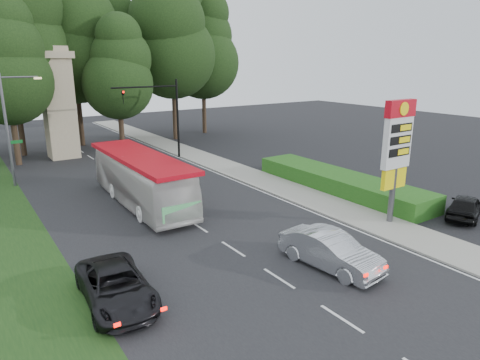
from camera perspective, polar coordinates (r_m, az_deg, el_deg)
ground at (r=18.10m, az=6.24°, el=-13.61°), size 120.00×120.00×0.00m
road_surface at (r=27.52m, az=-10.10°, el=-3.26°), size 14.00×80.00×0.02m
sidewalk_right at (r=31.70m, az=4.01°, el=-0.41°), size 3.00×80.00×0.12m
hedge at (r=30.71m, az=13.07°, el=-0.27°), size 3.00×14.00×1.20m
gas_station_pylon at (r=24.41m, az=20.21°, el=4.38°), size 2.10×0.45×6.85m
traffic_signal_mast at (r=39.56m, az=-10.10°, el=9.41°), size 6.10×0.35×7.20m
streetlight_signs at (r=34.37m, az=-28.35°, el=6.48°), size 2.75×0.98×8.00m
monument at (r=42.90m, az=-23.05°, el=9.48°), size 3.00×3.00×10.05m
tree_center_left at (r=45.35m, az=-28.72°, el=17.90°), size 10.08×10.08×19.80m
tree_center_right at (r=48.32m, az=-21.47°, el=17.25°), size 9.24×9.24×18.15m
tree_east_near at (r=51.59m, az=-16.25°, el=16.03°), size 8.12×8.12×15.95m
tree_east_mid at (r=49.81m, az=-9.12°, el=18.40°), size 9.52×9.52×18.70m
tree_far_east at (r=53.84m, az=-4.99°, el=17.24°), size 8.68×8.68×17.05m
tree_monument_left at (r=41.15m, az=-28.89°, el=13.60°), size 7.28×7.28×14.30m
tree_monument_right at (r=43.69m, az=-16.08°, el=14.02°), size 6.72×6.72×13.20m
transit_bus at (r=27.49m, az=-13.01°, el=0.02°), size 2.99×11.51×3.19m
sedan_silver at (r=19.35m, az=11.93°, el=-9.20°), size 2.23×4.99×1.59m
suv_charcoal at (r=17.10m, az=-16.21°, el=-13.42°), size 2.63×5.10×1.38m
parked_car_black at (r=27.94m, az=27.84°, el=-3.11°), size 4.41×2.99×1.39m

